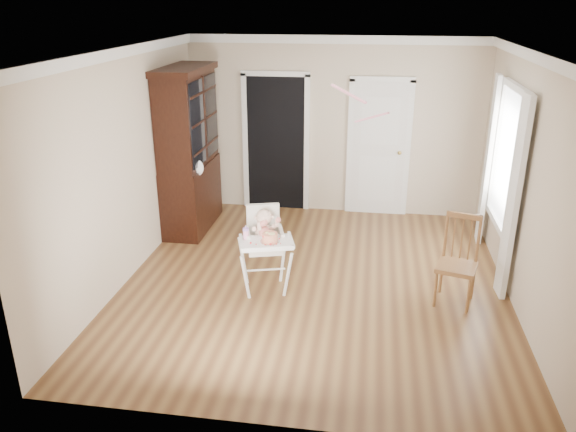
# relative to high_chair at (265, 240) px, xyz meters

# --- Properties ---
(floor) EXTENTS (5.00, 5.00, 0.00)m
(floor) POSITION_rel_high_chair_xyz_m (0.55, 0.29, -0.64)
(floor) COLOR brown
(floor) RESTS_ON ground
(ceiling) EXTENTS (5.00, 5.00, 0.00)m
(ceiling) POSITION_rel_high_chair_xyz_m (0.55, 0.29, 2.06)
(ceiling) COLOR white
(ceiling) RESTS_ON wall_back
(wall_back) EXTENTS (4.50, 0.00, 4.50)m
(wall_back) POSITION_rel_high_chair_xyz_m (0.55, 2.79, 0.71)
(wall_back) COLOR beige
(wall_back) RESTS_ON floor
(wall_left) EXTENTS (0.00, 5.00, 5.00)m
(wall_left) POSITION_rel_high_chair_xyz_m (-1.70, 0.29, 0.71)
(wall_left) COLOR beige
(wall_left) RESTS_ON floor
(wall_right) EXTENTS (0.00, 5.00, 5.00)m
(wall_right) POSITION_rel_high_chair_xyz_m (2.80, 0.29, 0.71)
(wall_right) COLOR beige
(wall_right) RESTS_ON floor
(crown_molding) EXTENTS (4.50, 5.00, 0.12)m
(crown_molding) POSITION_rel_high_chair_xyz_m (0.55, 0.29, 2.00)
(crown_molding) COLOR white
(crown_molding) RESTS_ON ceiling
(doorway) EXTENTS (1.06, 0.05, 2.22)m
(doorway) POSITION_rel_high_chair_xyz_m (-0.35, 2.77, 0.47)
(doorway) COLOR black
(doorway) RESTS_ON wall_back
(closet_door) EXTENTS (0.96, 0.09, 2.13)m
(closet_door) POSITION_rel_high_chair_xyz_m (1.25, 2.77, 0.39)
(closet_door) COLOR white
(closet_door) RESTS_ON wall_back
(window_right) EXTENTS (0.13, 1.84, 2.30)m
(window_right) POSITION_rel_high_chair_xyz_m (2.73, 1.09, 0.65)
(window_right) COLOR white
(window_right) RESTS_ON wall_right
(high_chair) EXTENTS (0.76, 0.86, 1.03)m
(high_chair) POSITION_rel_high_chair_xyz_m (0.00, 0.00, 0.00)
(high_chair) COLOR white
(high_chair) RESTS_ON floor
(baby) EXTENTS (0.32, 0.23, 0.42)m
(baby) POSITION_rel_high_chair_xyz_m (-0.01, 0.02, 0.14)
(baby) COLOR beige
(baby) RESTS_ON high_chair
(cake) EXTENTS (0.22, 0.22, 0.10)m
(cake) POSITION_rel_high_chair_xyz_m (0.10, -0.22, 0.13)
(cake) COLOR silver
(cake) RESTS_ON high_chair
(sippy_cup) EXTENTS (0.07, 0.07, 0.16)m
(sippy_cup) POSITION_rel_high_chair_xyz_m (-0.17, -0.18, 0.15)
(sippy_cup) COLOR pink
(sippy_cup) RESTS_ON high_chair
(china_cabinet) EXTENTS (0.62, 1.39, 2.34)m
(china_cabinet) POSITION_rel_high_chair_xyz_m (-1.43, 1.77, 0.54)
(china_cabinet) COLOR black
(china_cabinet) RESTS_ON floor
(dining_chair) EXTENTS (0.51, 0.51, 1.01)m
(dining_chair) POSITION_rel_high_chair_xyz_m (2.15, 0.06, -0.16)
(dining_chair) COLOR brown
(dining_chair) RESTS_ON floor
(streamer) EXTENTS (0.39, 0.34, 0.15)m
(streamer) POSITION_rel_high_chair_xyz_m (0.88, 0.15, 1.64)
(streamer) COLOR pink
(streamer) RESTS_ON ceiling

